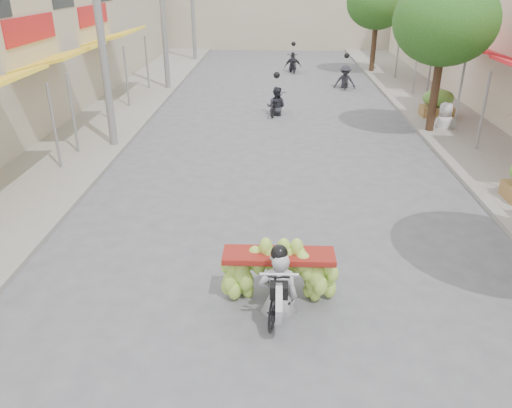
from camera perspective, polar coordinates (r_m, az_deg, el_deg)
The scene contains 12 objects.
sidewalk_left at distance 20.41m, azimuth -17.77°, elevation 9.05°, with size 4.00×60.00×0.12m, color gray.
sidewalk_right at distance 20.51m, azimuth 22.73°, elevation 8.39°, with size 4.00×60.00×0.12m, color gray.
utility_pole_mid at distance 16.43m, azimuth -17.55°, elevation 19.66°, with size 0.60×0.24×8.00m.
utility_pole_far at distance 25.10m, azimuth -10.70°, elevation 21.75°, with size 0.60×0.24×8.00m.
street_tree_mid at distance 18.44m, azimuth 20.84°, elevation 18.91°, with size 3.40×3.40×5.25m.
street_tree_far at distance 30.07m, azimuth 13.75°, elevation 21.48°, with size 3.40×3.40×5.25m.
produce_crate_far at distance 21.02m, azimuth 20.07°, elevation 11.02°, with size 1.20×0.88×1.16m.
banana_motorbike at distance 8.35m, azimuth 2.61°, elevation -7.58°, with size 2.20×1.86×2.23m.
pedestrian at distance 19.30m, azimuth 21.03°, elevation 10.79°, with size 0.94×0.58×1.87m.
bg_motorbike_a at distance 20.43m, azimuth 2.34°, elevation 12.24°, with size 0.95×1.61×1.95m.
bg_motorbike_b at distance 25.81m, azimuth 10.21°, elevation 14.73°, with size 1.09×1.74×1.95m.
bg_motorbike_c at distance 29.93m, azimuth 4.27°, elevation 16.28°, with size 1.01×1.72×1.95m.
Camera 1 is at (-0.16, -3.52, 5.21)m, focal length 35.00 mm.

